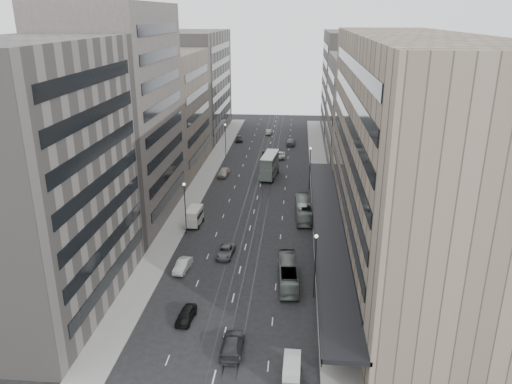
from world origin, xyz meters
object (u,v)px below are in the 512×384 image
(double_decker, at_px, (270,165))
(sedan_1, at_px, (183,266))
(sedan_2, at_px, (225,251))
(bus_near, at_px, (288,273))
(bus_far, at_px, (303,209))
(vw_microbus, at_px, (292,370))
(panel_van, at_px, (194,216))
(sedan_0, at_px, (186,315))

(double_decker, xyz_separation_m, sedan_1, (-9.10, -41.28, -1.96))
(double_decker, relative_size, sedan_2, 1.95)
(bus_near, distance_m, sedan_1, 14.23)
(bus_far, relative_size, vw_microbus, 2.72)
(panel_van, height_order, sedan_1, panel_van)
(bus_near, xyz_separation_m, panel_van, (-15.56, 17.13, 0.24))
(double_decker, bearing_deg, panel_van, -105.77)
(sedan_1, distance_m, sedan_2, 6.93)
(bus_far, relative_size, sedan_1, 2.43)
(vw_microbus, distance_m, sedan_0, 14.77)
(bus_near, bearing_deg, bus_far, -98.98)
(sedan_2, bearing_deg, sedan_1, -132.41)
(bus_near, relative_size, bus_far, 0.92)
(bus_near, relative_size, sedan_2, 2.04)
(panel_van, relative_size, sedan_2, 0.98)
(panel_van, relative_size, sedan_1, 1.08)
(bus_far, bearing_deg, panel_van, 12.65)
(bus_near, distance_m, sedan_2, 11.29)
(panel_van, xyz_separation_m, sedan_2, (6.55, -10.36, -0.93))
(panel_van, bearing_deg, bus_far, 18.32)
(bus_far, distance_m, sedan_1, 25.59)
(vw_microbus, height_order, panel_van, panel_van)
(vw_microbus, relative_size, sedan_0, 0.94)
(bus_far, bearing_deg, sedan_1, 48.40)
(vw_microbus, height_order, sedan_1, vw_microbus)
(double_decker, height_order, panel_van, double_decker)
(sedan_2, bearing_deg, bus_near, -32.42)
(bus_far, distance_m, panel_van, 18.22)
(double_decker, distance_m, sedan_2, 36.82)
(double_decker, bearing_deg, sedan_2, -90.05)
(sedan_0, distance_m, sedan_2, 16.17)
(double_decker, bearing_deg, bus_far, -65.66)
(sedan_0, bearing_deg, bus_near, 45.36)
(bus_far, xyz_separation_m, panel_van, (-17.57, -4.81, 0.12))
(double_decker, distance_m, vw_microbus, 61.57)
(bus_near, height_order, sedan_0, bus_near)
(sedan_0, bearing_deg, sedan_1, 110.22)
(panel_van, bearing_deg, sedan_0, -77.39)
(double_decker, relative_size, panel_van, 1.99)
(bus_near, distance_m, double_decker, 43.62)
(bus_far, distance_m, sedan_0, 33.85)
(sedan_0, height_order, sedan_1, sedan_1)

